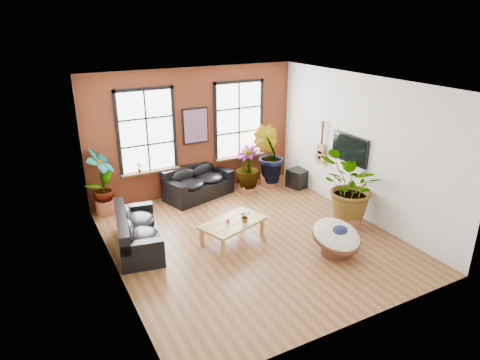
{
  "coord_description": "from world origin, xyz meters",
  "views": [
    {
      "loc": [
        -4.28,
        -7.43,
        4.78
      ],
      "look_at": [
        0.0,
        0.6,
        1.25
      ],
      "focal_mm": 32.0,
      "sensor_mm": 36.0,
      "label": 1
    }
  ],
  "objects_px": {
    "sofa_back": "(197,183)",
    "sofa_left": "(136,232)",
    "coffee_table": "(233,224)",
    "papasan_chair": "(336,237)"
  },
  "relations": [
    {
      "from": "coffee_table",
      "to": "papasan_chair",
      "type": "relative_size",
      "value": 1.34
    },
    {
      "from": "sofa_left",
      "to": "coffee_table",
      "type": "bearing_deg",
      "value": -99.38
    },
    {
      "from": "sofa_left",
      "to": "coffee_table",
      "type": "xyz_separation_m",
      "value": [
        2.0,
        -0.71,
        0.04
      ]
    },
    {
      "from": "sofa_back",
      "to": "sofa_left",
      "type": "distance_m",
      "value": 3.03
    },
    {
      "from": "sofa_back",
      "to": "sofa_left",
      "type": "xyz_separation_m",
      "value": [
        -2.28,
        -2.0,
        -0.02
      ]
    },
    {
      "from": "sofa_left",
      "to": "coffee_table",
      "type": "relative_size",
      "value": 1.33
    },
    {
      "from": "sofa_left",
      "to": "papasan_chair",
      "type": "height_order",
      "value": "sofa_left"
    },
    {
      "from": "sofa_back",
      "to": "papasan_chair",
      "type": "height_order",
      "value": "sofa_back"
    },
    {
      "from": "coffee_table",
      "to": "papasan_chair",
      "type": "distance_m",
      "value": 2.28
    },
    {
      "from": "coffee_table",
      "to": "papasan_chair",
      "type": "height_order",
      "value": "papasan_chair"
    }
  ]
}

